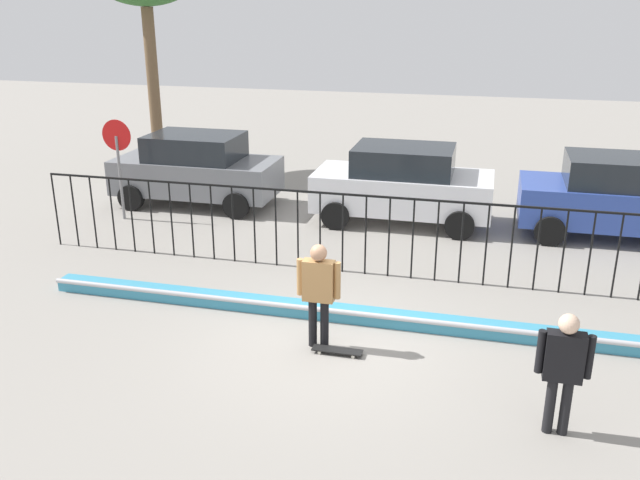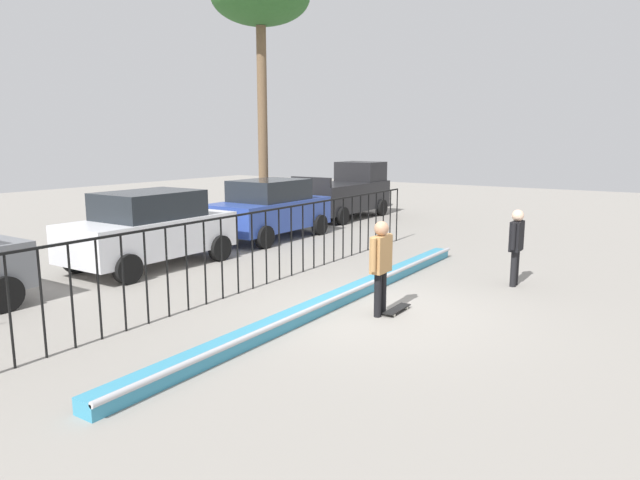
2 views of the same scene
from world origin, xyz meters
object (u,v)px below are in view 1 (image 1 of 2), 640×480
object	(u,v)px
parked_car_blue	(617,197)
stop_sign	(118,156)
camera_operator	(564,363)
parked_car_white	(403,184)
skateboarder	(319,287)
parked_car_gray	(196,169)
skateboard	(337,350)

from	to	relation	value
parked_car_blue	stop_sign	xyz separation A→B (m)	(-11.72, -1.55, 0.64)
camera_operator	parked_car_white	world-z (taller)	parked_car_white
skateboarder	parked_car_blue	xyz separation A→B (m)	(5.33, 6.76, -0.07)
parked_car_gray	parked_car_white	world-z (taller)	same
parked_car_gray	stop_sign	size ratio (longest dim) A/B	1.72
skateboard	stop_sign	world-z (taller)	stop_sign
skateboarder	stop_sign	size ratio (longest dim) A/B	0.69
skateboarder	stop_sign	world-z (taller)	stop_sign
skateboarder	parked_car_gray	distance (m)	8.55
parked_car_white	camera_operator	bearing A→B (deg)	-65.41
skateboarder	skateboard	xyz separation A→B (m)	(0.35, -0.17, -0.98)
parked_car_blue	parked_car_gray	bearing A→B (deg)	178.96
skateboard	stop_sign	size ratio (longest dim) A/B	0.32
camera_operator	parked_car_gray	bearing A→B (deg)	17.41
stop_sign	parked_car_blue	bearing A→B (deg)	7.55
parked_car_blue	stop_sign	size ratio (longest dim) A/B	1.72
parked_car_white	stop_sign	size ratio (longest dim) A/B	1.72
parked_car_blue	camera_operator	bearing A→B (deg)	-102.96
camera_operator	parked_car_gray	xyz separation A→B (m)	(-8.62, 8.32, -0.04)
skateboarder	camera_operator	xyz separation A→B (m)	(3.51, -1.47, -0.03)
camera_operator	stop_sign	xyz separation A→B (m)	(-9.91, 6.67, 0.61)
camera_operator	parked_car_blue	size ratio (longest dim) A/B	0.39
camera_operator	parked_car_gray	size ratio (longest dim) A/B	0.39
parked_car_blue	skateboarder	bearing A→B (deg)	-128.77
skateboard	parked_car_blue	bearing A→B (deg)	43.55
skateboarder	parked_car_white	world-z (taller)	parked_car_white
skateboarder	parked_car_white	size ratio (longest dim) A/B	0.40
skateboard	parked_car_gray	bearing A→B (deg)	117.07
parked_car_blue	stop_sign	world-z (taller)	stop_sign
parked_car_white	stop_sign	xyz separation A→B (m)	(-6.82, -1.46, 0.64)
skateboarder	parked_car_white	xyz separation A→B (m)	(0.42, 6.67, -0.07)
camera_operator	parked_car_white	xyz separation A→B (m)	(-3.09, 8.13, -0.04)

